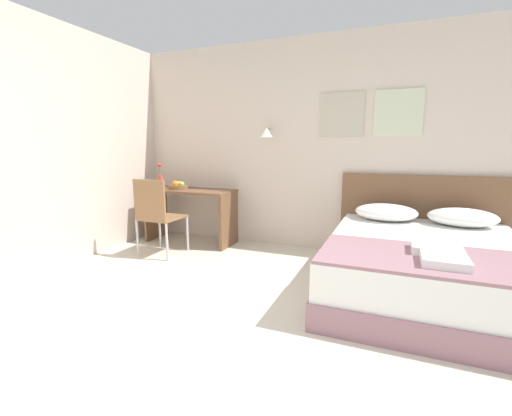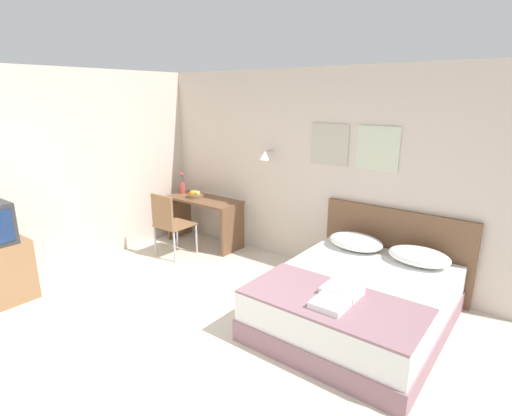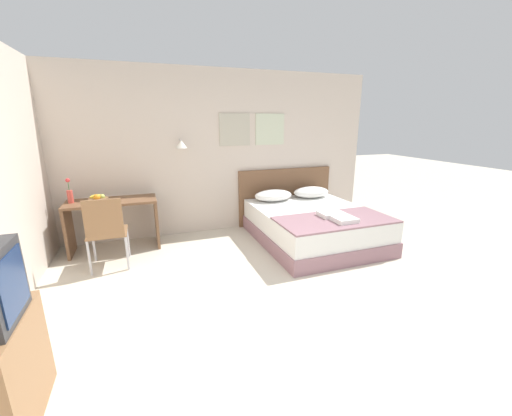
{
  "view_description": "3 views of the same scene",
  "coord_description": "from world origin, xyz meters",
  "px_view_note": "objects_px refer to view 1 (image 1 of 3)",
  "views": [
    {
      "loc": [
        0.99,
        -1.41,
        1.33
      ],
      "look_at": [
        -0.4,
        2.0,
        0.66
      ],
      "focal_mm": 24.0,
      "sensor_mm": 36.0,
      "label": 1
    },
    {
      "loc": [
        2.71,
        -1.72,
        2.32
      ],
      "look_at": [
        -0.04,
        1.87,
        1.02
      ],
      "focal_mm": 28.0,
      "sensor_mm": 36.0,
      "label": 2
    },
    {
      "loc": [
        -1.15,
        -2.23,
        1.85
      ],
      "look_at": [
        0.26,
        1.62,
        0.7
      ],
      "focal_mm": 22.0,
      "sensor_mm": 36.0,
      "label": 3
    }
  ],
  "objects_px": {
    "pillow_right": "(462,217)",
    "flower_vase": "(160,179)",
    "throw_blanket": "(435,259)",
    "folded_towel_mid_bed": "(445,260)",
    "desk_chair": "(156,211)",
    "headboard": "(420,219)",
    "bed": "(425,269)",
    "pillow_left": "(386,212)",
    "desk": "(190,205)",
    "folded_towel_near_foot": "(436,249)",
    "fruit_bowl": "(178,186)"
  },
  "relations": [
    {
      "from": "flower_vase",
      "to": "desk",
      "type": "bearing_deg",
      "value": -3.67
    },
    {
      "from": "fruit_bowl",
      "to": "throw_blanket",
      "type": "bearing_deg",
      "value": -22.62
    },
    {
      "from": "pillow_right",
      "to": "folded_towel_near_foot",
      "type": "xyz_separation_m",
      "value": [
        -0.35,
        -1.18,
        -0.04
      ]
    },
    {
      "from": "headboard",
      "to": "flower_vase",
      "type": "height_order",
      "value": "flower_vase"
    },
    {
      "from": "folded_towel_mid_bed",
      "to": "desk_chair",
      "type": "xyz_separation_m",
      "value": [
        -2.98,
        0.76,
        -0.01
      ]
    },
    {
      "from": "bed",
      "to": "desk",
      "type": "distance_m",
      "value": 3.0
    },
    {
      "from": "desk",
      "to": "desk_chair",
      "type": "bearing_deg",
      "value": -92.99
    },
    {
      "from": "pillow_left",
      "to": "throw_blanket",
      "type": "relative_size",
      "value": 0.41
    },
    {
      "from": "bed",
      "to": "folded_towel_mid_bed",
      "type": "relative_size",
      "value": 6.9
    },
    {
      "from": "folded_towel_mid_bed",
      "to": "desk",
      "type": "xyz_separation_m",
      "value": [
        -2.95,
        1.45,
        -0.05
      ]
    },
    {
      "from": "desk_chair",
      "to": "folded_towel_near_foot",
      "type": "bearing_deg",
      "value": -9.16
    },
    {
      "from": "pillow_left",
      "to": "flower_vase",
      "type": "xyz_separation_m",
      "value": [
        -3.04,
        0.02,
        0.26
      ]
    },
    {
      "from": "headboard",
      "to": "throw_blanket",
      "type": "relative_size",
      "value": 1.11
    },
    {
      "from": "throw_blanket",
      "to": "folded_towel_near_foot",
      "type": "relative_size",
      "value": 4.69
    },
    {
      "from": "folded_towel_near_foot",
      "to": "flower_vase",
      "type": "relative_size",
      "value": 1.0
    },
    {
      "from": "folded_towel_mid_bed",
      "to": "desk",
      "type": "height_order",
      "value": "desk"
    },
    {
      "from": "pillow_right",
      "to": "folded_towel_mid_bed",
      "type": "bearing_deg",
      "value": -102.49
    },
    {
      "from": "folded_towel_mid_bed",
      "to": "desk",
      "type": "bearing_deg",
      "value": 153.82
    },
    {
      "from": "throw_blanket",
      "to": "flower_vase",
      "type": "height_order",
      "value": "flower_vase"
    },
    {
      "from": "desk_chair",
      "to": "pillow_left",
      "type": "bearing_deg",
      "value": 15.32
    },
    {
      "from": "desk",
      "to": "flower_vase",
      "type": "bearing_deg",
      "value": 176.33
    },
    {
      "from": "headboard",
      "to": "desk_chair",
      "type": "xyz_separation_m",
      "value": [
        -2.94,
        -1.0,
        0.05
      ]
    },
    {
      "from": "pillow_left",
      "to": "folded_towel_mid_bed",
      "type": "distance_m",
      "value": 1.52
    },
    {
      "from": "throw_blanket",
      "to": "desk_chair",
      "type": "distance_m",
      "value": 3.0
    },
    {
      "from": "pillow_right",
      "to": "desk",
      "type": "bearing_deg",
      "value": -179.76
    },
    {
      "from": "bed",
      "to": "flower_vase",
      "type": "distance_m",
      "value": 3.55
    },
    {
      "from": "bed",
      "to": "pillow_right",
      "type": "distance_m",
      "value": 0.9
    },
    {
      "from": "desk",
      "to": "desk_chair",
      "type": "relative_size",
      "value": 1.29
    },
    {
      "from": "throw_blanket",
      "to": "desk",
      "type": "xyz_separation_m",
      "value": [
        -2.9,
        1.31,
        -0.0
      ]
    },
    {
      "from": "pillow_left",
      "to": "throw_blanket",
      "type": "height_order",
      "value": "pillow_left"
    },
    {
      "from": "throw_blanket",
      "to": "pillow_left",
      "type": "bearing_deg",
      "value": 105.59
    },
    {
      "from": "pillow_right",
      "to": "flower_vase",
      "type": "relative_size",
      "value": 1.9
    },
    {
      "from": "headboard",
      "to": "folded_towel_mid_bed",
      "type": "relative_size",
      "value": 6.13
    },
    {
      "from": "throw_blanket",
      "to": "desk",
      "type": "distance_m",
      "value": 3.18
    },
    {
      "from": "folded_towel_near_foot",
      "to": "desk_chair",
      "type": "bearing_deg",
      "value": 170.84
    },
    {
      "from": "pillow_right",
      "to": "desk",
      "type": "height_order",
      "value": "desk"
    },
    {
      "from": "headboard",
      "to": "desk",
      "type": "distance_m",
      "value": 2.92
    },
    {
      "from": "desk_chair",
      "to": "flower_vase",
      "type": "relative_size",
      "value": 2.74
    },
    {
      "from": "throw_blanket",
      "to": "flower_vase",
      "type": "xyz_separation_m",
      "value": [
        -3.41,
        1.34,
        0.34
      ]
    },
    {
      "from": "fruit_bowl",
      "to": "folded_towel_mid_bed",
      "type": "bearing_deg",
      "value": -24.51
    },
    {
      "from": "pillow_left",
      "to": "fruit_bowl",
      "type": "relative_size",
      "value": 2.52
    },
    {
      "from": "bed",
      "to": "desk_chair",
      "type": "relative_size",
      "value": 2.12
    },
    {
      "from": "headboard",
      "to": "folded_towel_mid_bed",
      "type": "distance_m",
      "value": 1.76
    },
    {
      "from": "pillow_left",
      "to": "desk",
      "type": "relative_size",
      "value": 0.54
    },
    {
      "from": "folded_towel_near_foot",
      "to": "folded_towel_mid_bed",
      "type": "height_order",
      "value": "same"
    },
    {
      "from": "bed",
      "to": "pillow_right",
      "type": "height_order",
      "value": "pillow_right"
    },
    {
      "from": "desk_chair",
      "to": "fruit_bowl",
      "type": "distance_m",
      "value": 0.71
    },
    {
      "from": "folded_towel_mid_bed",
      "to": "flower_vase",
      "type": "relative_size",
      "value": 0.84
    },
    {
      "from": "throw_blanket",
      "to": "fruit_bowl",
      "type": "distance_m",
      "value": 3.33
    },
    {
      "from": "fruit_bowl",
      "to": "bed",
      "type": "bearing_deg",
      "value": -12.74
    }
  ]
}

